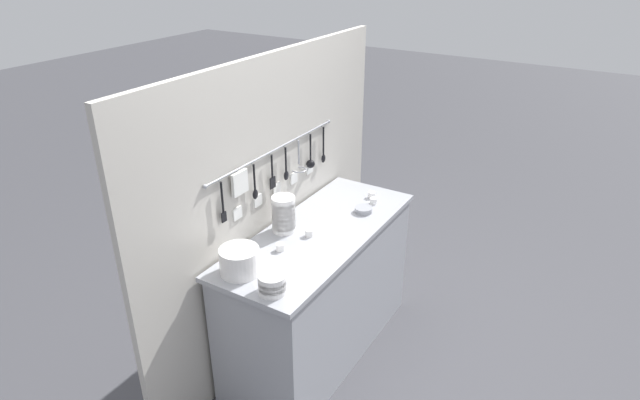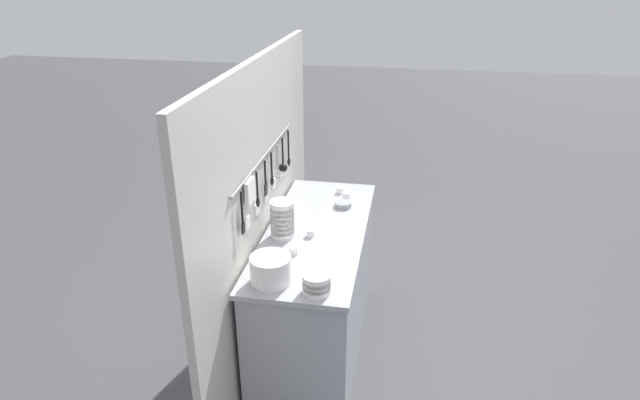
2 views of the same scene
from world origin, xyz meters
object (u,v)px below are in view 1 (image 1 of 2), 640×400
(cup_edge_near, at_px, (280,247))
(plate_stack, at_px, (240,261))
(bowl_stack_short_front, at_px, (284,214))
(bowl_stack_wide_centre, at_px, (272,284))
(steel_mixing_bowl, at_px, (363,210))
(cup_front_left, at_px, (372,195))
(cup_beside_plates, at_px, (373,201))
(cup_back_right, at_px, (309,233))

(cup_edge_near, bearing_deg, plate_stack, 169.70)
(bowl_stack_short_front, bearing_deg, plate_stack, -173.30)
(bowl_stack_wide_centre, xyz_separation_m, steel_mixing_bowl, (1.00, 0.01, -0.03))
(bowl_stack_wide_centre, relative_size, cup_front_left, 2.92)
(steel_mixing_bowl, bearing_deg, cup_beside_plates, -1.10)
(cup_front_left, relative_size, cup_edge_near, 1.00)
(cup_edge_near, relative_size, cup_beside_plates, 1.00)
(cup_back_right, bearing_deg, bowl_stack_short_front, 97.73)
(cup_back_right, relative_size, cup_edge_near, 1.00)
(plate_stack, relative_size, cup_beside_plates, 4.34)
(bowl_stack_wide_centre, distance_m, cup_edge_near, 0.40)
(bowl_stack_wide_centre, relative_size, cup_back_right, 2.92)
(cup_beside_plates, bearing_deg, plate_stack, 167.41)
(cup_back_right, bearing_deg, plate_stack, 168.26)
(bowl_stack_short_front, distance_m, cup_front_left, 0.73)
(bowl_stack_wide_centre, bearing_deg, plate_stack, 77.69)
(bowl_stack_wide_centre, relative_size, cup_beside_plates, 2.92)
(cup_edge_near, bearing_deg, cup_back_right, -13.62)
(plate_stack, height_order, cup_beside_plates, plate_stack)
(bowl_stack_wide_centre, relative_size, plate_stack, 0.67)
(bowl_stack_short_front, relative_size, cup_front_left, 4.61)
(steel_mixing_bowl, bearing_deg, cup_edge_near, 164.11)
(cup_front_left, distance_m, cup_beside_plates, 0.09)
(bowl_stack_wide_centre, distance_m, cup_beside_plates, 1.14)
(cup_edge_near, bearing_deg, cup_front_left, -8.94)
(plate_stack, height_order, cup_back_right, plate_stack)
(plate_stack, height_order, cup_edge_near, plate_stack)
(bowl_stack_wide_centre, relative_size, steel_mixing_bowl, 1.26)
(cup_edge_near, bearing_deg, steel_mixing_bowl, -15.89)
(bowl_stack_short_front, height_order, cup_back_right, bowl_stack_short_front)
(bowl_stack_short_front, height_order, cup_front_left, bowl_stack_short_front)
(plate_stack, bearing_deg, cup_front_left, -9.28)
(cup_back_right, relative_size, cup_beside_plates, 1.00)
(bowl_stack_short_front, distance_m, cup_beside_plates, 0.68)
(bowl_stack_wide_centre, xyz_separation_m, cup_beside_plates, (1.14, 0.00, -0.03))
(bowl_stack_short_front, relative_size, cup_beside_plates, 4.61)
(bowl_stack_short_front, xyz_separation_m, steel_mixing_bowl, (0.46, -0.30, -0.09))
(steel_mixing_bowl, bearing_deg, bowl_stack_wide_centre, -179.66)
(steel_mixing_bowl, xyz_separation_m, cup_beside_plates, (0.14, -0.00, 0.00))
(plate_stack, distance_m, steel_mixing_bowl, 0.98)
(cup_back_right, bearing_deg, bowl_stack_wide_centre, -165.97)
(cup_back_right, distance_m, cup_edge_near, 0.22)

